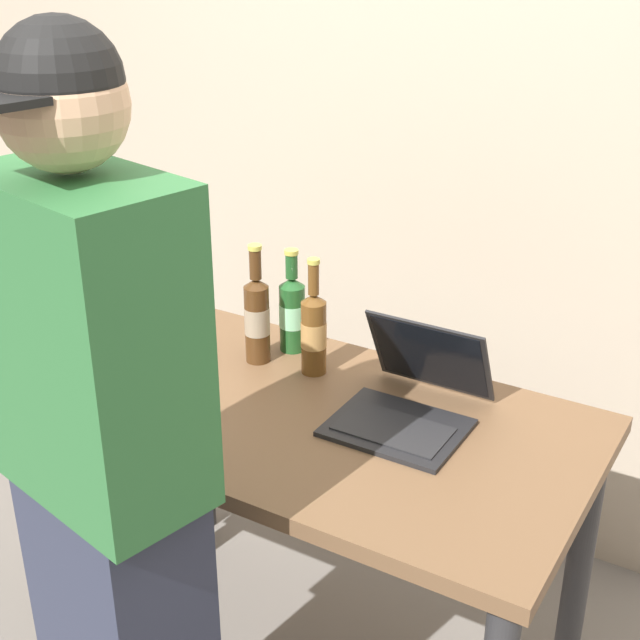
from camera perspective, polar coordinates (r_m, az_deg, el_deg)
The scene contains 8 objects.
desk at distance 2.19m, azimuth -0.54°, elevation -8.55°, with size 1.34×0.75×0.77m.
laptop at distance 2.10m, azimuth 5.83°, elevation -5.07°, with size 0.31×0.35×0.22m.
beer_bottle_amber at distance 2.32m, azimuth -4.09°, elevation 0.23°, with size 0.07×0.07×0.33m.
beer_bottle_green at distance 2.26m, azimuth -0.41°, elevation -0.69°, with size 0.07×0.07×0.31m.
beer_bottle_brown at distance 2.38m, azimuth -1.80°, elevation 0.57°, with size 0.07×0.07×0.29m.
person_figure at distance 1.70m, azimuth -13.42°, elevation -11.06°, with size 0.43×0.34×1.73m.
coffee_mug at distance 2.40m, azimuth -10.88°, elevation -1.26°, with size 0.11×0.07×0.11m.
back_wall at distance 2.66m, azimuth 9.24°, elevation 12.21°, with size 6.00×0.10×2.60m, color tan.
Camera 1 is at (0.96, -1.56, 1.86)m, focal length 49.60 mm.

